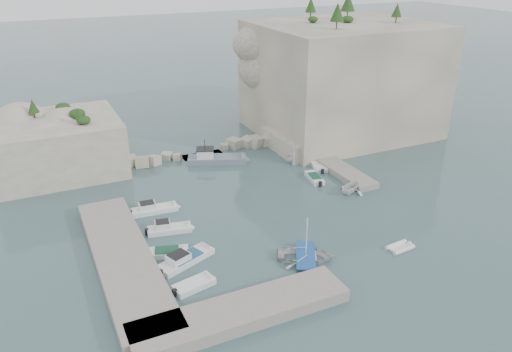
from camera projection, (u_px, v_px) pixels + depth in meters
name	position (u px, v px, depth m)	size (l,w,h in m)	color
ground	(280.00, 222.00, 54.21)	(400.00, 400.00, 0.00)	#415E62
cliff_east	(342.00, 79.00, 78.63)	(26.00, 22.00, 17.00)	beige
cliff_terrace	(301.00, 141.00, 73.60)	(8.00, 10.00, 2.50)	beige
outcrop_west	(57.00, 146.00, 65.60)	(16.00, 14.00, 7.00)	beige
quay_west	(124.00, 260.00, 46.54)	(5.00, 24.00, 1.10)	#9E9689
quay_south	(242.00, 312.00, 39.78)	(18.00, 4.00, 1.10)	#9E9689
ledge_east	(333.00, 165.00, 67.54)	(3.00, 16.00, 0.80)	#9E9689
breakwater	(202.00, 151.00, 71.67)	(28.00, 3.00, 1.40)	beige
motorboat_a	(155.00, 212.00, 56.26)	(5.62, 1.67, 1.40)	white
motorboat_b	(170.00, 231.00, 52.30)	(4.99, 1.63, 1.40)	silver
motorboat_c	(167.00, 255.00, 48.25)	(4.51, 1.64, 0.70)	silver
motorboat_d	(186.00, 262.00, 47.14)	(6.33, 1.88, 1.40)	white
motorboat_e	(194.00, 287.00, 43.58)	(4.01, 1.64, 0.70)	white
rowboat	(306.00, 259.00, 47.54)	(3.89, 5.45, 1.13)	silver
inflatable_dinghy	(400.00, 249.00, 49.24)	(2.83, 1.37, 0.44)	white
tender_east_a	(350.00, 192.00, 60.77)	(3.23, 3.74, 1.97)	white
tender_east_b	(314.00, 180.00, 64.13)	(4.23, 1.44, 0.70)	white
tender_east_c	(318.00, 166.00, 68.19)	(5.26, 1.70, 0.70)	silver
tender_east_d	(297.00, 161.00, 69.84)	(1.45, 3.86, 1.49)	white
work_boat	(217.00, 162.00, 69.50)	(8.81, 2.60, 2.20)	slate
rowboat_mast	(307.00, 235.00, 46.44)	(0.10, 0.10, 4.20)	white
vegetation	(312.00, 17.00, 73.91)	(53.48, 13.88, 13.40)	#1E4219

